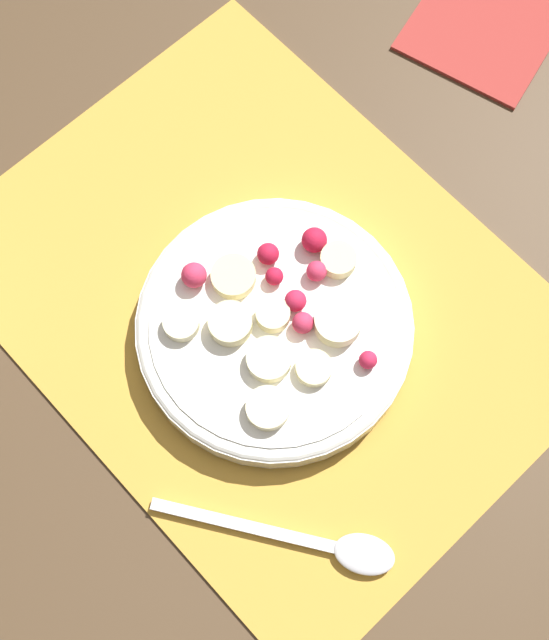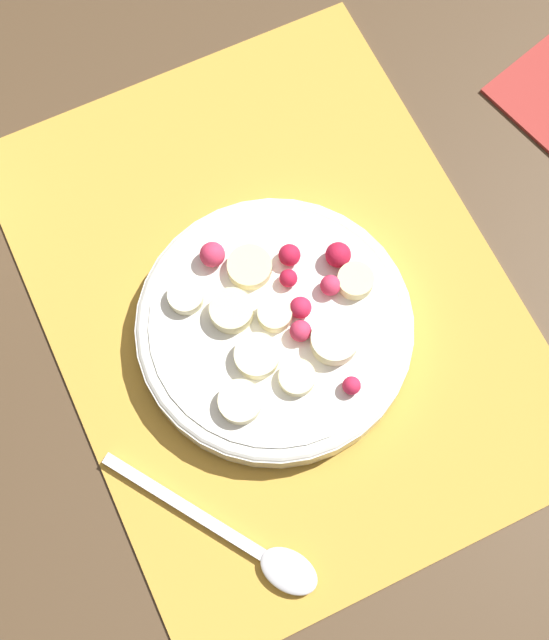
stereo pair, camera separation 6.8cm
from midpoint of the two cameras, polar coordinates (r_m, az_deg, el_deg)
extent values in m
plane|color=#4C3823|center=(0.73, 2.76, 0.86)|extent=(3.00, 3.00, 0.00)
cube|color=gold|center=(0.72, 2.77, 0.94)|extent=(0.47, 0.36, 0.01)
cylinder|color=silver|center=(0.70, 2.75, -0.96)|extent=(0.22, 0.22, 0.02)
torus|color=silver|center=(0.69, 2.78, -0.76)|extent=(0.22, 0.22, 0.01)
cylinder|color=white|center=(0.69, 2.80, -0.64)|extent=(0.20, 0.20, 0.00)
cylinder|color=#F4EAB7|center=(0.67, 1.73, -2.74)|extent=(0.05, 0.05, 0.01)
cylinder|color=#F4EAB7|center=(0.68, 6.71, -1.73)|extent=(0.04, 0.04, 0.01)
cylinder|color=beige|center=(0.70, 1.16, 3.00)|extent=(0.05, 0.05, 0.01)
cylinder|color=#F4EAB7|center=(0.69, -2.93, 1.10)|extent=(0.04, 0.04, 0.01)
cylinder|color=beige|center=(0.68, 2.84, -0.07)|extent=(0.04, 0.04, 0.01)
cylinder|color=#F4EAB7|center=(0.66, 0.69, -5.71)|extent=(0.04, 0.04, 0.01)
cylinder|color=beige|center=(0.68, 0.04, 0.18)|extent=(0.05, 0.05, 0.01)
cylinder|color=beige|center=(0.67, 4.33, -4.12)|extent=(0.03, 0.03, 0.01)
cylinder|color=beige|center=(0.70, 7.96, 2.10)|extent=(0.04, 0.04, 0.01)
sphere|color=#DB3356|center=(0.70, -1.24, 3.82)|extent=(0.02, 0.02, 0.02)
sphere|color=red|center=(0.69, 3.82, 2.01)|extent=(0.01, 0.01, 0.01)
sphere|color=#DB3356|center=(0.69, 6.40, 1.82)|extent=(0.02, 0.02, 0.02)
sphere|color=#D12347|center=(0.68, 4.50, 0.38)|extent=(0.02, 0.02, 0.02)
sphere|color=#D12347|center=(0.67, 7.84, -4.61)|extent=(0.01, 0.01, 0.01)
sphere|color=red|center=(0.70, 6.83, 3.81)|extent=(0.02, 0.02, 0.02)
sphere|color=red|center=(0.70, 3.73, 3.77)|extent=(0.02, 0.02, 0.02)
sphere|color=#DB3356|center=(0.68, 4.85, -0.97)|extent=(0.02, 0.02, 0.02)
cube|color=silver|center=(0.68, -2.96, -12.25)|extent=(0.12, 0.09, 0.00)
ellipsoid|color=silver|center=(0.67, 3.90, -16.18)|extent=(0.05, 0.05, 0.01)
camera|label=1|loc=(0.03, -87.11, 8.37)|focal=50.00mm
camera|label=2|loc=(0.03, 92.89, -8.37)|focal=50.00mm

